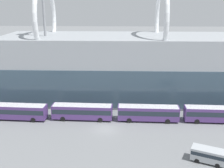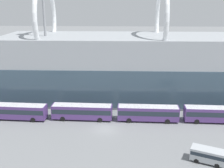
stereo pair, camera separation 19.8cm
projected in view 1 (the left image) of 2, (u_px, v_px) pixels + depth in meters
ground_plane at (105, 129)px, 53.15m from camera, size 440.00×440.00×0.00m
airliner_at_gate_near at (74, 64)px, 81.34m from camera, size 35.40×38.31×14.89m
shuttle_bus_1 at (17, 111)px, 57.21m from camera, size 12.33×3.25×3.13m
shuttle_bus_2 at (82, 111)px, 57.13m from camera, size 12.30×3.03×3.13m
shuttle_bus_3 at (148, 112)px, 56.46m from camera, size 12.28×2.92×3.13m
shuttle_bus_4 at (216, 113)px, 55.91m from camera, size 12.30×3.06×3.13m
service_van_foreground at (209, 154)px, 42.09m from camera, size 5.47×4.01×2.18m
floodlight_mast at (44, 21)px, 65.58m from camera, size 2.67×2.67×28.69m
lane_stripe_1 at (73, 117)px, 58.58m from camera, size 7.24×1.15×0.01m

